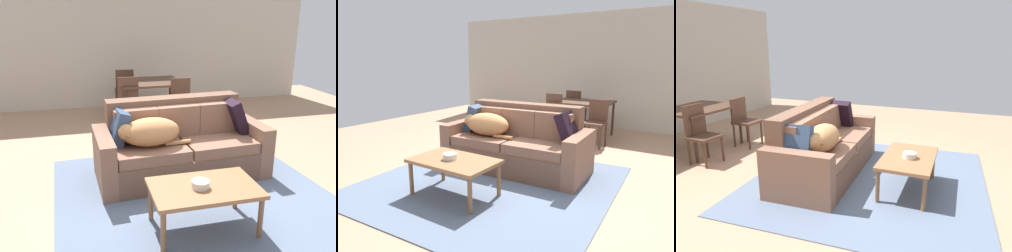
{
  "view_description": "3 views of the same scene",
  "coord_description": "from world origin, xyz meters",
  "views": [
    {
      "loc": [
        -1.18,
        -3.76,
        2.0
      ],
      "look_at": [
        -0.2,
        0.1,
        0.71
      ],
      "focal_mm": 37.58,
      "sensor_mm": 36.0,
      "label": 1
    },
    {
      "loc": [
        2.3,
        -3.6,
        1.61
      ],
      "look_at": [
        -0.18,
        0.19,
        0.64
      ],
      "focal_mm": 33.32,
      "sensor_mm": 36.0,
      "label": 2
    },
    {
      "loc": [
        -3.75,
        -1.58,
        1.83
      ],
      "look_at": [
        0.15,
        -0.01,
        0.69
      ],
      "focal_mm": 32.51,
      "sensor_mm": 36.0,
      "label": 3
    }
  ],
  "objects": [
    {
      "name": "dining_chair_far_left",
      "position": [
        -0.3,
        3.31,
        0.51
      ],
      "size": [
        0.43,
        0.43,
        0.91
      ],
      "rotation": [
        0.0,
        0.0,
        3.08
      ],
      "color": "#4D3224",
      "rests_on": "ground"
    },
    {
      "name": "couch",
      "position": [
        -0.01,
        0.24,
        0.37
      ],
      "size": [
        2.15,
        1.01,
        0.96
      ],
      "rotation": [
        0.0,
        0.0,
        0.05
      ],
      "color": "brown",
      "rests_on": "ground"
    },
    {
      "name": "back_partition",
      "position": [
        0.0,
        4.0,
        1.35
      ],
      "size": [
        8.0,
        0.12,
        2.7
      ],
      "primitive_type": "cube",
      "color": "beige",
      "rests_on": "ground"
    },
    {
      "name": "bowl_on_coffee_table",
      "position": [
        -0.18,
        -1.02,
        0.49
      ],
      "size": [
        0.17,
        0.17,
        0.07
      ],
      "primitive_type": "cylinder",
      "color": "silver",
      "rests_on": "coffee_table"
    },
    {
      "name": "dining_chair_near_right",
      "position": [
        0.57,
        2.13,
        0.5
      ],
      "size": [
        0.41,
        0.41,
        0.88
      ],
      "rotation": [
        0.0,
        0.0,
        -0.04
      ],
      "color": "#4D3224",
      "rests_on": "ground"
    },
    {
      "name": "dog_on_left_cushion",
      "position": [
        -0.44,
        0.05,
        0.67
      ],
      "size": [
        0.86,
        0.42,
        0.34
      ],
      "rotation": [
        0.0,
        0.0,
        0.05
      ],
      "color": "tan",
      "rests_on": "couch"
    },
    {
      "name": "dining_table",
      "position": [
        0.1,
        2.71,
        0.69
      ],
      "size": [
        1.14,
        0.98,
        0.76
      ],
      "color": "#4D3224",
      "rests_on": "ground"
    },
    {
      "name": "throw_pillow_by_left_arm",
      "position": [
        -0.79,
        0.25,
        0.69
      ],
      "size": [
        0.29,
        0.45,
        0.45
      ],
      "primitive_type": "cube",
      "rotation": [
        0.0,
        0.28,
        0.1
      ],
      "color": "#334867",
      "rests_on": "couch"
    },
    {
      "name": "throw_pillow_by_right_arm",
      "position": [
        0.76,
        0.33,
        0.7
      ],
      "size": [
        0.29,
        0.45,
        0.47
      ],
      "primitive_type": "cube",
      "rotation": [
        0.0,
        -0.38,
        0.01
      ],
      "color": "black",
      "rests_on": "couch"
    },
    {
      "name": "coffee_table",
      "position": [
        -0.14,
        -1.0,
        0.41
      ],
      "size": [
        1.01,
        0.63,
        0.46
      ],
      "color": "#966640",
      "rests_on": "ground"
    },
    {
      "name": "area_rug",
      "position": [
        -0.01,
        -0.45,
        0.01
      ],
      "size": [
        3.22,
        3.21,
        0.01
      ],
      "primitive_type": "cube",
      "rotation": [
        0.0,
        0.0,
        0.05
      ],
      "color": "slate",
      "rests_on": "ground"
    },
    {
      "name": "ground_plane",
      "position": [
        0.0,
        0.0,
        0.0
      ],
      "size": [
        10.0,
        10.0,
        0.0
      ],
      "primitive_type": "plane",
      "color": "tan"
    },
    {
      "name": "dining_chair_near_left",
      "position": [
        -0.37,
        2.18,
        0.5
      ],
      "size": [
        0.42,
        0.42,
        0.93
      ],
      "rotation": [
        0.0,
        0.0,
        -0.05
      ],
      "color": "#4D3224",
      "rests_on": "ground"
    }
  ]
}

